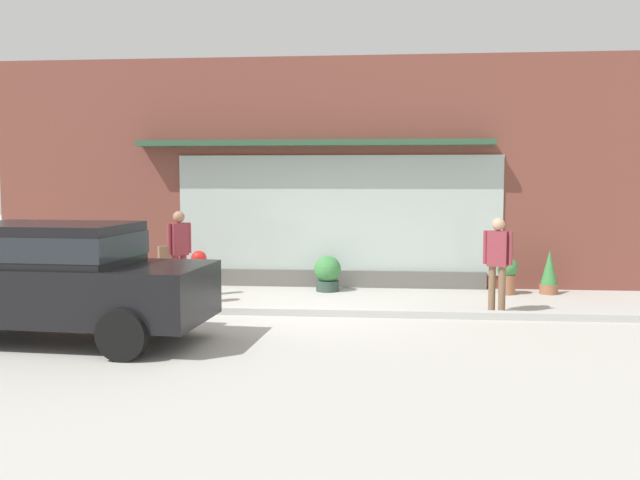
# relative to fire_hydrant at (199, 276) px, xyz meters

# --- Properties ---
(ground_plane) EXTENTS (60.00, 60.00, 0.00)m
(ground_plane) POSITION_rel_fire_hydrant_xyz_m (1.90, -0.78, -0.50)
(ground_plane) COLOR #B2AFA8
(curb_strip) EXTENTS (14.00, 0.24, 0.12)m
(curb_strip) POSITION_rel_fire_hydrant_xyz_m (1.90, -0.98, -0.44)
(curb_strip) COLOR #B2B2AD
(curb_strip) RESTS_ON ground_plane
(storefront) EXTENTS (14.00, 0.81, 4.86)m
(storefront) POSITION_rel_fire_hydrant_xyz_m (1.91, 2.40, 1.88)
(storefront) COLOR brown
(storefront) RESTS_ON ground_plane
(fire_hydrant) EXTENTS (0.43, 0.40, 0.98)m
(fire_hydrant) POSITION_rel_fire_hydrant_xyz_m (0.00, 0.00, 0.00)
(fire_hydrant) COLOR red
(fire_hydrant) RESTS_ON ground_plane
(pedestrian_with_handbag) EXTENTS (0.57, 0.46, 1.68)m
(pedestrian_with_handbag) POSITION_rel_fire_hydrant_xyz_m (-0.54, 0.52, 0.48)
(pedestrian_with_handbag) COLOR #8E333D
(pedestrian_with_handbag) RESTS_ON ground_plane
(pedestrian_passerby) EXTENTS (0.48, 0.31, 1.64)m
(pedestrian_passerby) POSITION_rel_fire_hydrant_xyz_m (5.35, -0.45, 0.46)
(pedestrian_passerby) COLOR brown
(pedestrian_passerby) RESTS_ON ground_plane
(parked_car_black) EXTENTS (4.16, 2.13, 1.68)m
(parked_car_black) POSITION_rel_fire_hydrant_xyz_m (-1.13, -3.22, 0.45)
(parked_car_black) COLOR black
(parked_car_black) RESTS_ON ground_plane
(potted_plant_near_hydrant) EXTENTS (0.41, 0.41, 0.74)m
(potted_plant_near_hydrant) POSITION_rel_fire_hydrant_xyz_m (5.85, 1.56, -0.09)
(potted_plant_near_hydrant) COLOR #9E6042
(potted_plant_near_hydrant) RESTS_ON ground_plane
(potted_plant_doorstep) EXTENTS (0.39, 0.39, 0.54)m
(potted_plant_doorstep) POSITION_rel_fire_hydrant_xyz_m (-0.45, 1.49, -0.23)
(potted_plant_doorstep) COLOR #9E6042
(potted_plant_doorstep) RESTS_ON ground_plane
(potted_plant_window_left) EXTENTS (0.36, 0.36, 0.88)m
(potted_plant_window_left) POSITION_rel_fire_hydrant_xyz_m (6.69, 1.68, -0.08)
(potted_plant_window_left) COLOR #9E6042
(potted_plant_window_left) RESTS_ON ground_plane
(potted_plant_window_center) EXTENTS (0.55, 0.55, 0.73)m
(potted_plant_window_center) POSITION_rel_fire_hydrant_xyz_m (2.25, 1.60, -0.13)
(potted_plant_window_center) COLOR #33473D
(potted_plant_window_center) RESTS_ON ground_plane
(potted_plant_by_entrance) EXTENTS (0.28, 0.28, 0.84)m
(potted_plant_by_entrance) POSITION_rel_fire_hydrant_xyz_m (-2.76, 1.60, -0.10)
(potted_plant_by_entrance) COLOR #B7B2A3
(potted_plant_by_entrance) RESTS_ON ground_plane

